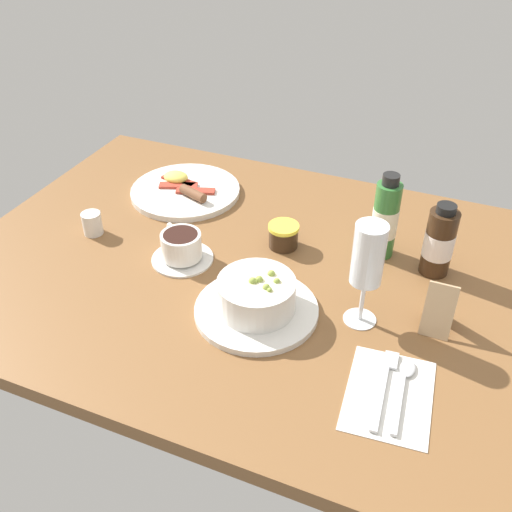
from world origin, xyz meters
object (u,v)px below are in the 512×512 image
breakfast_plate (185,190)px  sauce_bottle_green (385,219)px  jam_jar (283,236)px  menu_card (440,306)px  creamer_jug (93,223)px  porridge_bowl (256,298)px  wine_glass (368,259)px  cutlery_setting (390,392)px  sauce_bottle_brown (439,242)px  coffee_cup (181,248)px

breakfast_plate → sauce_bottle_green: bearing=-7.3°
sauce_bottle_green → breakfast_plate: 48.76cm
jam_jar → menu_card: size_ratio=0.67×
breakfast_plate → creamer_jug: bearing=-114.0°
porridge_bowl → wine_glass: bearing=17.0°
creamer_jug → breakfast_plate: bearing=66.0°
cutlery_setting → breakfast_plate: size_ratio=0.73×
cutlery_setting → wine_glass: (-8.49, 14.43, 12.90)cm
jam_jar → sauce_bottle_brown: (29.82, 3.21, 4.30)cm
porridge_bowl → sauce_bottle_brown: size_ratio=1.48×
porridge_bowl → creamer_jug: (-41.60, 10.18, -0.82)cm
wine_glass → sauce_bottle_green: size_ratio=1.10×
jam_jar → sauce_bottle_green: bearing=15.1°
menu_card → jam_jar: bearing=159.1°
coffee_cup → menu_card: size_ratio=1.32×
cutlery_setting → creamer_jug: 70.19cm
porridge_bowl → wine_glass: wine_glass is taller
coffee_cup → wine_glass: wine_glass is taller
menu_card → porridge_bowl: bearing=-163.8°
cutlery_setting → sauce_bottle_brown: bearing=88.1°
porridge_bowl → breakfast_plate: porridge_bowl is taller
cutlery_setting → jam_jar: size_ratio=2.97×
sauce_bottle_green → creamer_jug: bearing=-164.4°
sauce_bottle_brown → breakfast_plate: 59.51cm
creamer_jug → sauce_bottle_green: sauce_bottle_green is taller
creamer_jug → menu_card: bearing=-1.2°
coffee_cup → menu_card: menu_card is taller
cutlery_setting → jam_jar: jam_jar is taller
sauce_bottle_brown → coffee_cup: bearing=-161.8°
sauce_bottle_green → menu_card: 22.64cm
coffee_cup → jam_jar: (16.93, 12.13, -0.31)cm
jam_jar → breakfast_plate: 31.00cm
porridge_bowl → jam_jar: bearing=97.7°
breakfast_plate → porridge_bowl: bearing=-45.6°
wine_glass → menu_card: size_ratio=2.10×
jam_jar → sauce_bottle_green: (18.99, 5.13, 5.59)cm
porridge_bowl → coffee_cup: 21.77cm
porridge_bowl → sauce_bottle_green: bearing=58.5°
cutlery_setting → wine_glass: size_ratio=0.95×
jam_jar → sauce_bottle_brown: sauce_bottle_brown is taller
wine_glass → creamer_jug: bearing=175.3°
jam_jar → creamer_jug: bearing=-164.1°
porridge_bowl → cutlery_setting: size_ratio=1.18×
breakfast_plate → menu_card: menu_card is taller
coffee_cup → menu_card: bearing=-0.4°
wine_glass → sauce_bottle_brown: (9.59, 19.09, -6.30)cm
wine_glass → breakfast_plate: wine_glass is taller
porridge_bowl → menu_card: bearing=16.2°
sauce_bottle_brown → menu_card: sauce_bottle_brown is taller
jam_jar → breakfast_plate: bearing=158.7°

